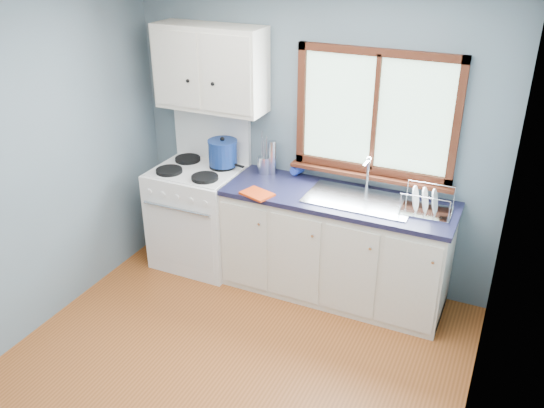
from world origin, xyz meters
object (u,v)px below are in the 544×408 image
at_px(gas_range, 199,213).
at_px(utensil_crock, 264,165).
at_px(dish_rack, 426,206).
at_px(base_cabinets, 335,251).
at_px(stockpot, 223,152).
at_px(sink, 359,207).
at_px(skillet, 224,161).
at_px(thermos, 272,158).

height_order(gas_range, utensil_crock, gas_range).
distance_m(utensil_crock, dish_rack, 1.44).
xyz_separation_m(base_cabinets, stockpot, (-1.11, 0.12, 0.66)).
distance_m(sink, skillet, 1.31).
xyz_separation_m(utensil_crock, thermos, (0.07, 0.01, 0.07)).
distance_m(gas_range, skillet, 0.55).
relative_size(thermos, dish_rack, 0.79).
bearing_deg(gas_range, stockpot, 34.85).
bearing_deg(base_cabinets, utensil_crock, 166.08).
xyz_separation_m(base_cabinets, utensil_crock, (-0.74, 0.18, 0.59)).
bearing_deg(thermos, sink, -12.69).
xyz_separation_m(skillet, utensil_crock, (0.37, 0.05, 0.01)).
distance_m(sink, utensil_crock, 0.95).
bearing_deg(skillet, thermos, 18.72).
distance_m(base_cabinets, utensil_crock, 0.96).
xyz_separation_m(base_cabinets, sink, (0.18, -0.00, 0.45)).
bearing_deg(utensil_crock, stockpot, -170.00).
bearing_deg(base_cabinets, thermos, 164.07).
relative_size(gas_range, dish_rack, 3.58).
relative_size(base_cabinets, thermos, 6.13).
height_order(skillet, utensil_crock, utensil_crock).
relative_size(skillet, thermos, 1.20).
bearing_deg(thermos, dish_rack, -7.25).
xyz_separation_m(gas_range, utensil_crock, (0.57, 0.20, 0.50)).
relative_size(base_cabinets, dish_rack, 4.86).
xyz_separation_m(stockpot, thermos, (0.44, 0.07, -0.00)).
relative_size(skillet, utensil_crock, 0.97).
bearing_deg(sink, base_cabinets, 179.87).
distance_m(skillet, stockpot, 0.09).
bearing_deg(stockpot, utensil_crock, 10.00).
xyz_separation_m(sink, thermos, (-0.84, 0.19, 0.21)).
xyz_separation_m(sink, dish_rack, (0.51, 0.02, 0.11)).
distance_m(base_cabinets, sink, 0.48).
bearing_deg(thermos, stockpot, -170.74).
height_order(base_cabinets, utensil_crock, utensil_crock).
bearing_deg(gas_range, skillet, 38.10).
height_order(base_cabinets, skillet, skillet).
bearing_deg(stockpot, skillet, 99.81).
relative_size(sink, skillet, 2.31).
relative_size(gas_range, skillet, 3.74).
bearing_deg(utensil_crock, sink, -11.29).
relative_size(gas_range, thermos, 4.50).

